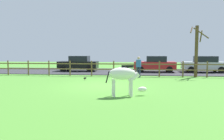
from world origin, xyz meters
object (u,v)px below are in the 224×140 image
(parked_car_red, at_px, (155,64))
(visitor_near_fence, at_px, (139,66))
(bare_tree, at_px, (197,50))
(zebra, at_px, (124,76))
(parked_car_silver, at_px, (204,64))
(crow_on_grass, at_px, (85,78))
(parked_car_black, at_px, (79,63))

(parked_car_red, height_order, visitor_near_fence, visitor_near_fence)
(parked_car_red, distance_m, visitor_near_fence, 4.81)
(bare_tree, distance_m, visitor_near_fence, 4.82)
(zebra, relative_size, parked_car_silver, 0.47)
(bare_tree, distance_m, parked_car_red, 4.92)
(visitor_near_fence, bearing_deg, parked_car_red, 69.69)
(zebra, bearing_deg, bare_tree, 56.78)
(bare_tree, relative_size, parked_car_silver, 1.02)
(bare_tree, height_order, crow_on_grass, bare_tree)
(crow_on_grass, bearing_deg, parked_car_silver, 33.09)
(crow_on_grass, distance_m, parked_car_red, 8.57)
(visitor_near_fence, bearing_deg, parked_car_silver, 36.14)
(parked_car_silver, relative_size, visitor_near_fence, 2.44)
(parked_car_red, relative_size, visitor_near_fence, 2.47)
(crow_on_grass, height_order, visitor_near_fence, visitor_near_fence)
(bare_tree, bearing_deg, visitor_near_fence, -170.34)
(parked_car_black, bearing_deg, parked_car_silver, 0.31)
(crow_on_grass, bearing_deg, zebra, -59.98)
(bare_tree, distance_m, crow_on_grass, 9.12)
(bare_tree, xyz_separation_m, crow_on_grass, (-8.43, -2.79, -2.05))
(crow_on_grass, bearing_deg, bare_tree, 18.30)
(parked_car_black, distance_m, visitor_near_fence, 7.62)
(bare_tree, height_order, parked_car_silver, bare_tree)
(parked_car_red, bearing_deg, parked_car_silver, 1.77)
(parked_car_silver, height_order, parked_car_red, same)
(zebra, xyz_separation_m, crow_on_grass, (-3.10, 5.36, -0.80))
(parked_car_silver, xyz_separation_m, parked_car_red, (-4.71, -0.15, 0.00))
(crow_on_grass, bearing_deg, parked_car_red, 49.75)
(zebra, distance_m, parked_car_black, 13.09)
(zebra, bearing_deg, parked_car_silver, 59.34)
(parked_car_silver, bearing_deg, parked_car_red, -178.23)
(zebra, relative_size, visitor_near_fence, 1.15)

